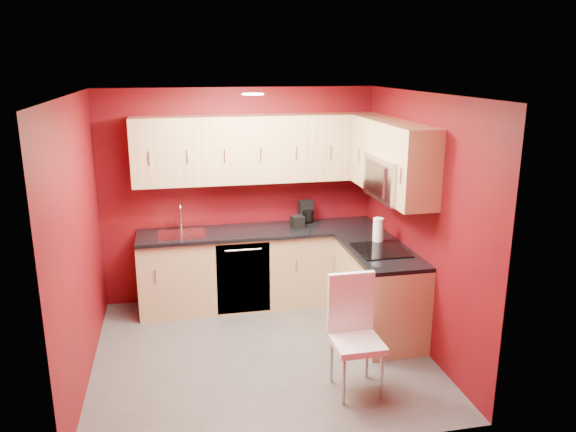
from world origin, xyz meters
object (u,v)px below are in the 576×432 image
object	(u,v)px
sink	(181,231)
coffee_maker	(308,213)
microwave	(395,178)
dining_chair	(357,337)
napkin_holder	(298,222)
paper_towel	(378,230)

from	to	relation	value
sink	coffee_maker	xyz separation A→B (m)	(1.48, 0.08, 0.11)
microwave	dining_chair	world-z (taller)	microwave
microwave	dining_chair	bearing A→B (deg)	-124.53
napkin_holder	dining_chair	bearing A→B (deg)	-87.87
napkin_holder	dining_chair	size ratio (longest dim) A/B	0.14
microwave	paper_towel	size ratio (longest dim) A/B	2.87
microwave	dining_chair	xyz separation A→B (m)	(-0.69, -1.01, -1.15)
sink	paper_towel	xyz separation A→B (m)	(2.05, -0.73, 0.10)
sink	dining_chair	xyz separation A→B (m)	(1.40, -2.01, -0.43)
coffee_maker	dining_chair	size ratio (longest dim) A/B	0.27
coffee_maker	paper_towel	size ratio (longest dim) A/B	1.06
coffee_maker	microwave	bearing A→B (deg)	-69.45
microwave	napkin_holder	distance (m)	1.41
sink	coffee_maker	bearing A→B (deg)	3.13
paper_towel	napkin_holder	bearing A→B (deg)	136.05
sink	paper_towel	size ratio (longest dim) A/B	1.97
microwave	napkin_holder	size ratio (longest dim) A/B	5.38
microwave	coffee_maker	size ratio (longest dim) A/B	2.71
microwave	coffee_maker	bearing A→B (deg)	119.67
microwave	napkin_holder	xyz separation A→B (m)	(-0.77, 0.97, -0.68)
coffee_maker	sink	bearing A→B (deg)	174.01
napkin_holder	sink	bearing A→B (deg)	178.55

